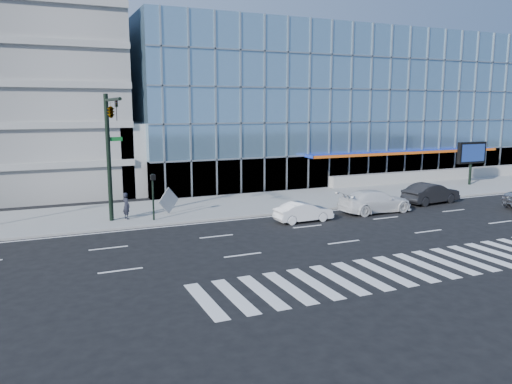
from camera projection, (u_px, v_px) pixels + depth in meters
ground at (308, 226)px, 31.00m from camera, size 160.00×160.00×0.00m
sidewalk at (256, 203)px, 38.20m from camera, size 120.00×8.00×0.15m
theatre_building at (303, 106)px, 58.77m from camera, size 42.00×26.00×15.00m
ramp_block at (149, 157)px, 44.35m from camera, size 6.00×8.00×6.00m
retaining_wall at (456, 174)px, 50.90m from camera, size 30.00×0.80×1.00m
traffic_signal at (110, 127)px, 29.72m from camera, size 1.14×5.74×8.00m
ped_signal_post at (153, 190)px, 31.72m from camera, size 0.30×0.33×3.00m
marquee_sign at (472, 154)px, 46.45m from camera, size 3.20×0.43×4.00m
white_suv at (375, 201)px, 35.05m from camera, size 5.50×2.28×1.59m
white_sedan at (304, 212)px, 32.27m from camera, size 3.90×1.43×1.28m
dark_sedan at (431, 193)px, 38.35m from camera, size 4.94×2.18×1.58m
pedestrian at (126, 206)px, 32.28m from camera, size 0.61×0.74×1.74m
tilted_panel at (169, 201)px, 33.82m from camera, size 1.62×0.97×1.84m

